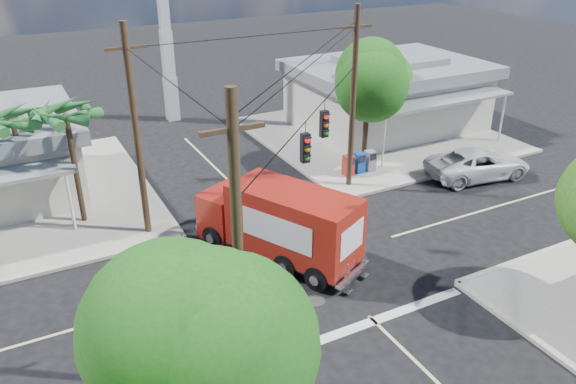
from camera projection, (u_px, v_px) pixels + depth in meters
ground at (311, 260)px, 22.53m from camera, size 120.00×120.00×0.00m
sidewalk_ne at (374, 135)px, 35.74m from camera, size 14.12×14.12×0.14m
road_markings at (330, 279)px, 21.35m from camera, size 32.00×32.00×0.01m
building_ne at (387, 93)px, 36.31m from camera, size 11.80×10.20×4.50m
radio_tower at (166, 36)px, 36.26m from camera, size 0.80×0.80×17.00m
tree_sw_front at (204, 342)px, 11.70m from camera, size 3.88×3.78×6.03m
tree_ne_front at (369, 84)px, 28.88m from camera, size 4.21×4.14×6.66m
tree_ne_back at (384, 79)px, 31.97m from camera, size 3.77×3.66×5.82m
palm_nw_front at (66, 116)px, 23.19m from camera, size 3.01×3.08×5.59m
palm_nw_back at (13, 121)px, 23.71m from camera, size 3.01×3.08×5.19m
utility_poles at (256, 145)px, 21.12m from camera, size 12.00×10.68×9.00m
vending_boxes at (359, 163)px, 29.90m from camera, size 1.90×0.50×1.10m
delivery_truck at (280, 223)px, 22.08m from camera, size 5.06×7.33×3.10m
parked_car at (478, 163)px, 29.61m from camera, size 5.90×3.38×1.55m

